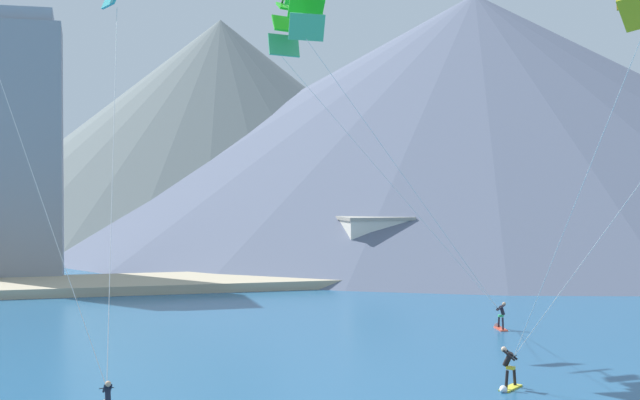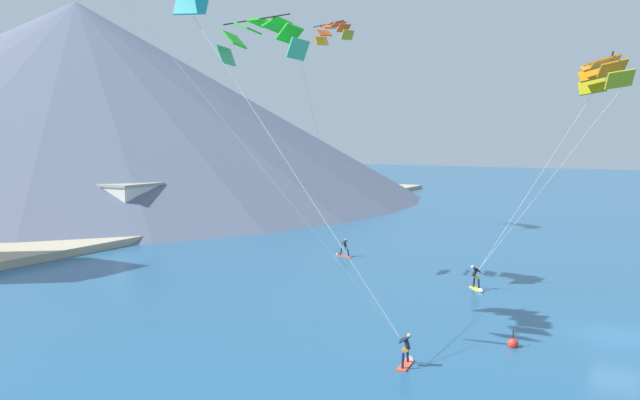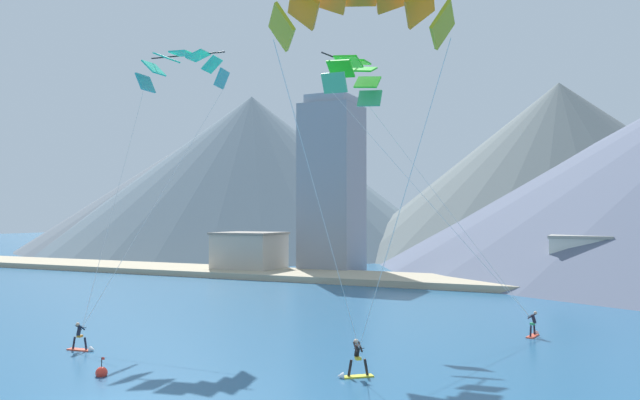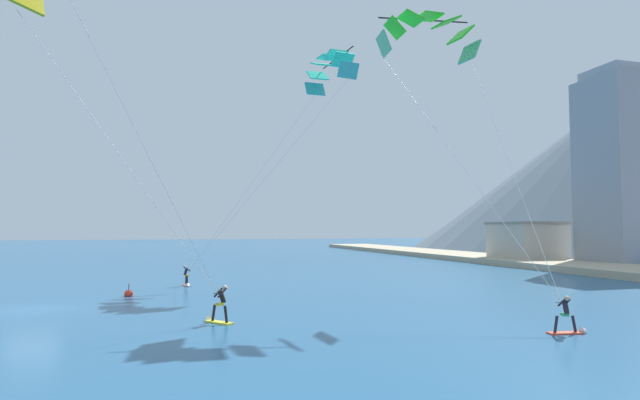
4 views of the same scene
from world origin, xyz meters
TOP-DOWN VIEW (x-y plane):
  - ground_plane at (0.00, 0.00)m, footprint 400.00×400.00m
  - kitesurfer_near_lead at (6.54, 9.28)m, footprint 1.60×1.41m
  - kitesurfer_near_trail at (13.11, 23.18)m, footprint 0.69×1.78m
  - kitesurfer_mid_center at (-9.33, 8.16)m, footprint 1.77×0.59m
  - parafoil_kite_near_lead at (9.68, 2.22)m, footprint 6.45×9.20m
  - parafoil_kite_near_trail at (1.03, 23.36)m, footprint 13.10×7.10m
  - parafoil_kite_distant_high_outer at (27.59, 31.98)m, footprint 4.02×5.85m
  - race_marker_buoy at (-4.32, 4.44)m, footprint 0.56×0.56m
  - shoreline_strip at (0.00, 49.11)m, footprint 180.00×10.00m
  - shore_building_harbour_front at (25.17, 53.17)m, footprint 5.84×6.59m
  - shore_building_promenade_mid at (37.72, 50.62)m, footprint 10.28×6.96m
  - shore_building_quay_west at (14.80, 51.80)m, footprint 6.06×6.01m
  - mountain_peak_west_ridge at (45.05, 95.87)m, footprint 127.95×127.95m

SIDE VIEW (x-z plane):
  - ground_plane at x=0.00m, z-range 0.00..0.00m
  - race_marker_buoy at x=-4.32m, z-range -0.35..0.67m
  - shoreline_strip at x=0.00m, z-range 0.00..0.70m
  - kitesurfer_mid_center at x=-9.33m, z-range -0.38..1.28m
  - kitesurfer_near_trail at x=13.11m, z-range -0.37..1.30m
  - kitesurfer_near_lead at x=6.54m, z-range -0.33..1.47m
  - shore_building_harbour_front at x=25.17m, z-range 0.01..4.70m
  - shore_building_quay_west at x=14.80m, z-range 0.01..5.49m
  - shore_building_promenade_mid at x=37.72m, z-range 0.01..7.24m
  - parafoil_kite_near_lead at x=9.68m, z-range 7.61..22.09m
  - parafoil_kite_near_trail at x=1.03m, z-range 8.81..26.29m
  - mountain_peak_west_ridge at x=45.05m, z-range 0.00..35.88m
  - parafoil_kite_distant_high_outer at x=27.59m, z-range 21.59..23.82m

